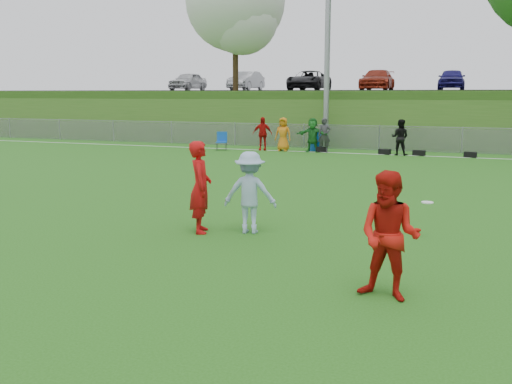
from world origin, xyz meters
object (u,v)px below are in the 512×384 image
at_px(player_blue, 250,193).
at_px(recycling_bin, 316,141).
at_px(player_red_center, 390,236).
at_px(frisbee, 427,202).
at_px(player_red_left, 200,187).

relative_size(player_blue, recycling_bin, 1.70).
bearing_deg(player_red_center, frisbee, 96.35).
height_order(player_red_left, frisbee, player_red_left).
bearing_deg(player_red_left, player_red_center, -145.94).
bearing_deg(frisbee, recycling_bin, 111.68).
bearing_deg(recycling_bin, player_red_left, -83.36).
bearing_deg(frisbee, player_red_left, -165.83).
bearing_deg(recycling_bin, player_red_center, -72.78).
bearing_deg(player_red_left, player_blue, -96.05).
relative_size(player_blue, frisbee, 7.13).
height_order(player_blue, recycling_bin, player_blue).
relative_size(player_red_center, recycling_bin, 1.83).
xyz_separation_m(player_red_center, frisbee, (0.27, 3.80, -0.19)).
bearing_deg(player_red_center, player_blue, 147.85).
height_order(player_red_center, frisbee, player_red_center).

